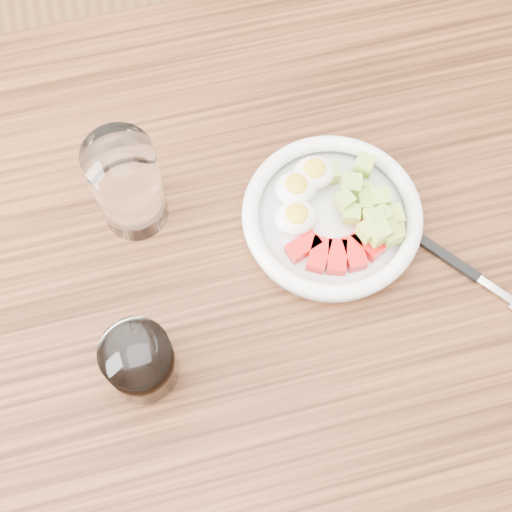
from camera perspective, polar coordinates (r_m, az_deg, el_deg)
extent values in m
plane|color=brown|center=(1.63, 0.43, -10.99)|extent=(4.00, 4.00, 0.00)
cube|color=brown|center=(0.91, 0.77, -1.62)|extent=(1.50, 0.90, 0.04)
cylinder|color=white|center=(0.92, 6.02, 2.86)|extent=(0.22, 0.22, 0.01)
torus|color=white|center=(0.90, 6.12, 3.31)|extent=(0.23, 0.23, 0.02)
cube|color=red|center=(0.88, 3.79, 0.74)|extent=(0.05, 0.04, 0.02)
cube|color=red|center=(0.88, 5.05, 0.08)|extent=(0.04, 0.05, 0.02)
cube|color=red|center=(0.88, 6.47, -0.10)|extent=(0.04, 0.05, 0.02)
cube|color=red|center=(0.88, 7.83, 0.22)|extent=(0.02, 0.04, 0.02)
cube|color=red|center=(0.89, 8.92, 0.99)|extent=(0.04, 0.05, 0.02)
cube|color=red|center=(0.90, 9.58, 2.08)|extent=(0.05, 0.04, 0.02)
ellipsoid|color=white|center=(0.90, 3.21, 5.44)|extent=(0.05, 0.05, 0.03)
ellipsoid|color=yellow|center=(0.89, 3.25, 5.80)|extent=(0.03, 0.03, 0.01)
ellipsoid|color=white|center=(0.91, 4.66, 6.66)|extent=(0.05, 0.05, 0.03)
ellipsoid|color=yellow|center=(0.90, 4.72, 7.02)|extent=(0.03, 0.03, 0.01)
ellipsoid|color=white|center=(0.88, 3.23, 3.08)|extent=(0.05, 0.05, 0.03)
ellipsoid|color=yellow|center=(0.87, 3.27, 3.41)|extent=(0.03, 0.03, 0.01)
cube|color=#A7BB48|center=(0.90, 9.85, 4.54)|extent=(0.03, 0.03, 0.02)
cube|color=#A7BB48|center=(0.89, 10.74, 1.68)|extent=(0.03, 0.03, 0.02)
cube|color=#A7BB48|center=(0.91, 7.86, 5.67)|extent=(0.02, 0.02, 0.02)
cube|color=#A7BB48|center=(0.92, 8.62, 5.03)|extent=(0.02, 0.02, 0.02)
cube|color=#A7BB48|center=(0.87, 9.68, 1.58)|extent=(0.02, 0.02, 0.02)
cube|color=#A7BB48|center=(0.92, 8.65, 7.20)|extent=(0.03, 0.03, 0.02)
cube|color=#A7BB48|center=(0.92, 5.96, 6.64)|extent=(0.02, 0.02, 0.02)
cube|color=#A7BB48|center=(0.87, 9.88, 1.93)|extent=(0.03, 0.03, 0.02)
cube|color=#A7BB48|center=(0.89, 7.11, 4.39)|extent=(0.03, 0.03, 0.02)
cube|color=#A7BB48|center=(0.89, 10.00, 3.17)|extent=(0.03, 0.03, 0.02)
cube|color=#A7BB48|center=(0.88, 8.98, 2.02)|extent=(0.03, 0.03, 0.02)
cube|color=#A7BB48|center=(0.90, 10.81, 3.05)|extent=(0.03, 0.03, 0.02)
cube|color=#A7BB48|center=(0.90, 9.45, 2.50)|extent=(0.03, 0.03, 0.02)
cube|color=#A7BB48|center=(0.91, 8.91, 4.23)|extent=(0.03, 0.03, 0.02)
cube|color=#A7BB48|center=(0.89, 11.02, 2.10)|extent=(0.02, 0.02, 0.02)
cube|color=#A7BB48|center=(0.89, 9.39, 2.86)|extent=(0.03, 0.03, 0.02)
cube|color=#A7BB48|center=(0.91, 7.61, 5.60)|extent=(0.03, 0.03, 0.02)
cube|color=#A7BB48|center=(0.89, 7.65, 3.33)|extent=(0.03, 0.03, 0.02)
cube|color=black|center=(0.92, 15.11, -0.16)|extent=(0.06, 0.08, 0.01)
cube|color=silver|center=(0.93, 18.71, -2.65)|extent=(0.04, 0.05, 0.00)
cylinder|color=white|center=(0.87, -10.25, 5.60)|extent=(0.08, 0.08, 0.15)
cylinder|color=white|center=(0.82, -9.25, -8.37)|extent=(0.08, 0.08, 0.09)
cylinder|color=black|center=(0.82, -9.23, -8.41)|extent=(0.07, 0.07, 0.08)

